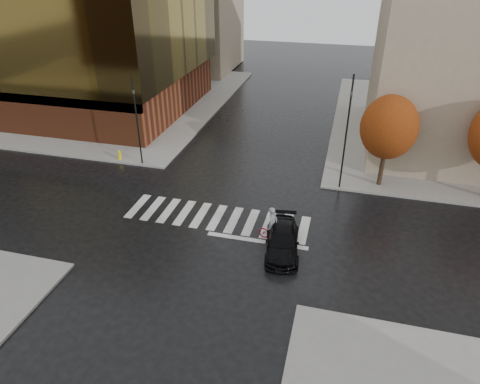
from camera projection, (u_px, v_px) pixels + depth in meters
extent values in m
plane|color=black|center=(215.00, 222.00, 26.70)|extent=(120.00, 120.00, 0.00)
cube|color=gray|center=(95.00, 97.00, 48.91)|extent=(30.00, 30.00, 0.15)
cube|color=silver|center=(217.00, 217.00, 27.11)|extent=(12.00, 3.00, 0.01)
cube|color=brown|center=(68.00, 85.00, 45.58)|extent=(26.00, 18.00, 4.00)
cube|color=beige|center=(6.00, 95.00, 37.44)|extent=(26.00, 0.40, 1.00)
cube|color=olive|center=(52.00, 4.00, 41.62)|extent=(27.00, 19.00, 12.00)
cylinder|color=black|center=(382.00, 167.00, 29.96)|extent=(0.32, 0.32, 2.80)
ellipsoid|color=#A83110|center=(389.00, 127.00, 28.51)|extent=(3.80, 3.80, 4.37)
imported|color=black|center=(282.00, 241.00, 23.86)|extent=(2.48, 4.74, 1.31)
imported|color=maroon|center=(274.00, 233.00, 24.74)|extent=(2.04, 1.10, 1.02)
imported|color=gray|center=(273.00, 223.00, 24.44)|extent=(0.65, 0.85, 2.06)
cylinder|color=black|center=(137.00, 122.00, 31.99)|extent=(0.12, 0.12, 6.77)
imported|color=black|center=(133.00, 90.00, 30.77)|extent=(0.20, 0.18, 0.85)
cylinder|color=black|center=(346.00, 134.00, 28.35)|extent=(0.12, 0.12, 7.95)
imported|color=black|center=(352.00, 91.00, 26.92)|extent=(0.16, 0.20, 0.99)
cylinder|color=yellow|center=(120.00, 156.00, 34.12)|extent=(0.26, 0.26, 0.64)
sphere|color=yellow|center=(119.00, 152.00, 33.96)|extent=(0.28, 0.28, 0.28)
cylinder|color=#433818|center=(270.00, 244.00, 24.67)|extent=(0.71, 0.71, 0.01)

